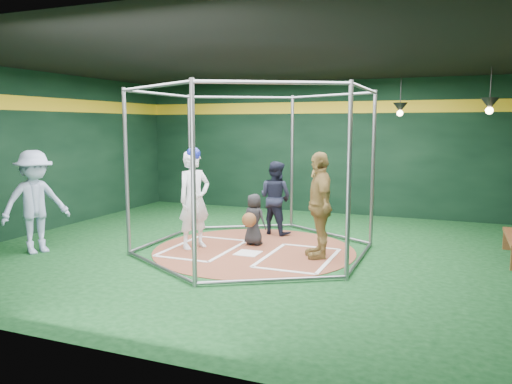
% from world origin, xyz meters
% --- Properties ---
extents(room_shell, '(10.10, 9.10, 3.53)m').
position_xyz_m(room_shell, '(0.00, 0.01, 1.75)').
color(room_shell, '#0C3514').
rests_on(room_shell, ground).
extents(clay_disc, '(3.80, 3.80, 0.01)m').
position_xyz_m(clay_disc, '(0.00, 0.00, 0.01)').
color(clay_disc, brown).
rests_on(clay_disc, ground).
extents(home_plate, '(0.43, 0.43, 0.01)m').
position_xyz_m(home_plate, '(0.00, -0.30, 0.02)').
color(home_plate, white).
rests_on(home_plate, clay_disc).
extents(batter_box_left, '(1.17, 1.77, 0.01)m').
position_xyz_m(batter_box_left, '(-0.95, -0.25, 0.02)').
color(batter_box_left, white).
rests_on(batter_box_left, clay_disc).
extents(batter_box_right, '(1.17, 1.77, 0.01)m').
position_xyz_m(batter_box_right, '(0.95, -0.25, 0.02)').
color(batter_box_right, white).
rests_on(batter_box_right, clay_disc).
extents(batting_cage, '(4.05, 4.67, 3.00)m').
position_xyz_m(batting_cage, '(-0.00, -0.00, 1.50)').
color(batting_cage, gray).
rests_on(batting_cage, ground).
extents(pendant_lamp_near, '(0.34, 0.34, 0.90)m').
position_xyz_m(pendant_lamp_near, '(2.20, 3.60, 2.74)').
color(pendant_lamp_near, black).
rests_on(pendant_lamp_near, room_shell).
extents(pendant_lamp_far, '(0.34, 0.34, 0.90)m').
position_xyz_m(pendant_lamp_far, '(4.00, 2.00, 2.74)').
color(pendant_lamp_far, black).
rests_on(pendant_lamp_far, room_shell).
extents(batter_figure, '(0.71, 0.81, 1.93)m').
position_xyz_m(batter_figure, '(-1.12, -0.27, 0.97)').
color(batter_figure, white).
rests_on(batter_figure, clay_disc).
extents(visitor_leopard, '(0.90, 1.19, 1.88)m').
position_xyz_m(visitor_leopard, '(1.26, -0.03, 0.95)').
color(visitor_leopard, tan).
rests_on(visitor_leopard, clay_disc).
extents(catcher_figure, '(0.54, 0.59, 1.01)m').
position_xyz_m(catcher_figure, '(-0.15, 0.35, 0.52)').
color(catcher_figure, black).
rests_on(catcher_figure, clay_disc).
extents(umpire, '(0.90, 0.78, 1.57)m').
position_xyz_m(umpire, '(-0.11, 1.49, 0.80)').
color(umpire, black).
rests_on(umpire, clay_disc).
extents(bystander_blue, '(1.14, 1.41, 1.90)m').
position_xyz_m(bystander_blue, '(-3.67, -1.64, 0.95)').
color(bystander_blue, '#A4B5DA').
rests_on(bystander_blue, ground).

